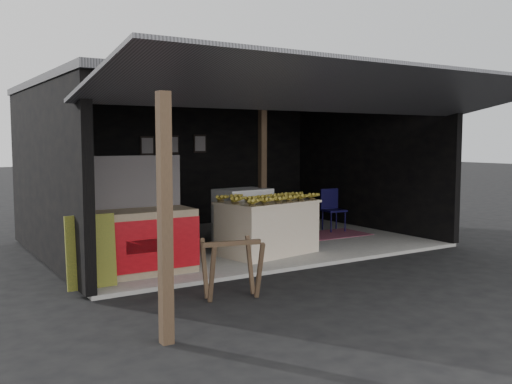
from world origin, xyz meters
TOP-DOWN VIEW (x-y plane):
  - ground at (0.00, 0.00)m, footprint 80.00×80.00m
  - concrete_slab at (0.00, 2.50)m, footprint 7.00×5.00m
  - shophouse at (0.00, 2.82)m, footprint 7.40×7.29m
  - banana_table at (-0.11, 1.11)m, footprint 1.83×1.31m
  - banana_pile at (-0.11, 1.11)m, footprint 1.69×1.19m
  - white_crate at (-0.14, 1.88)m, footprint 1.04×0.77m
  - neighbor_stall at (-2.57, 0.89)m, footprint 1.69×0.77m
  - green_signboard at (-3.37, 0.42)m, footprint 0.66×0.12m
  - sawhorse at (-1.95, -0.86)m, footprint 0.80×0.79m
  - water_barrel at (0.68, 1.43)m, footprint 0.36×0.36m
  - plastic_chair at (2.49, 2.50)m, footprint 0.49×0.49m
  - magenta_rug at (2.14, 2.09)m, footprint 1.52×1.03m
  - picture_frames at (-0.17, 4.89)m, footprint 1.62×0.04m

SIDE VIEW (x-z plane):
  - ground at x=0.00m, z-range 0.00..0.00m
  - concrete_slab at x=0.00m, z-range 0.00..0.06m
  - magenta_rug at x=2.14m, z-range 0.06..0.07m
  - water_barrel at x=0.68m, z-range 0.06..0.59m
  - sawhorse at x=-1.95m, z-range 0.10..0.85m
  - banana_table at x=-0.11m, z-range 0.06..0.99m
  - green_signboard at x=-3.37m, z-range 0.06..1.05m
  - neighbor_stall at x=-2.57m, z-range -0.29..1.45m
  - plastic_chair at x=2.49m, z-range 0.14..1.05m
  - white_crate at x=-0.14m, z-range 0.06..1.14m
  - banana_pile at x=-0.11m, z-range 0.98..1.17m
  - picture_frames at x=-0.17m, z-range 1.70..2.16m
  - shophouse at x=0.00m, z-range 0.59..3.61m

